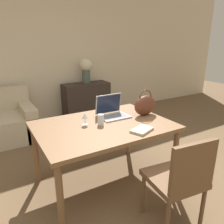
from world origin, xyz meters
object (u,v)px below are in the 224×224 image
at_px(wine_glass, 85,117).
at_px(handbag, 145,105).
at_px(flower_vase, 86,68).
at_px(drinking_glass, 101,120).
at_px(laptop, 112,111).
at_px(chair, 180,178).

bearing_deg(wine_glass, handbag, -4.54).
distance_m(handbag, flower_vase, 2.26).
bearing_deg(flower_vase, drinking_glass, -110.60).
distance_m(laptop, flower_vase, 2.17).
bearing_deg(flower_vase, chair, -100.24).
xyz_separation_m(chair, laptop, (-0.04, 1.07, 0.30)).
relative_size(chair, drinking_glass, 7.72).
distance_m(wine_glass, handbag, 0.76).
bearing_deg(chair, wine_glass, 121.11).
relative_size(chair, handbag, 2.84).
height_order(laptop, flower_vase, flower_vase).
relative_size(wine_glass, handbag, 0.42).
bearing_deg(drinking_glass, laptop, 37.21).
bearing_deg(laptop, flower_vase, 73.78).
relative_size(laptop, handbag, 1.09).
bearing_deg(flower_vase, handbag, -96.09).
relative_size(laptop, wine_glass, 2.59).
bearing_deg(handbag, drinking_glass, -178.66).
bearing_deg(flower_vase, wine_glass, -114.57).
relative_size(chair, wine_glass, 6.74).
xyz_separation_m(chair, handbag, (0.33, 0.90, 0.36)).
distance_m(chair, handbag, 1.02).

